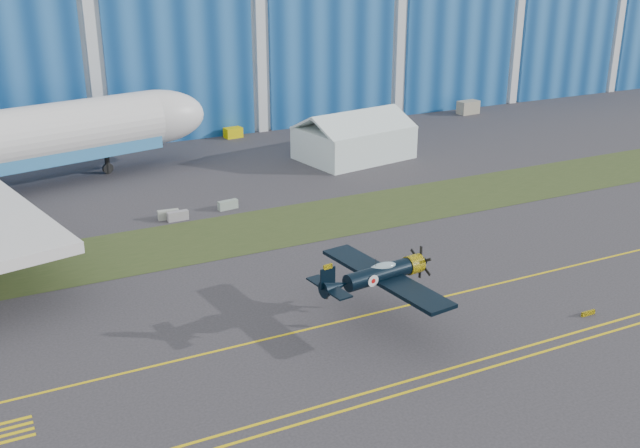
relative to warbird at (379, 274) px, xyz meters
name	(u,v)px	position (x,y,z in m)	size (l,w,h in m)	color
ground	(238,309)	(-7.88, 6.45, -3.78)	(260.00, 260.00, 0.00)	#3A373C
grass_median	(183,243)	(-7.88, 20.45, -3.76)	(260.00, 10.00, 0.02)	#475128
hangar	(62,14)	(-7.88, 78.23, 11.18)	(220.00, 45.70, 30.00)	silver
taxiway_centreline	(264,340)	(-7.88, 1.45, -3.77)	(200.00, 0.20, 0.02)	yellow
edge_line_near	(329,415)	(-7.88, -8.05, -3.77)	(80.00, 0.20, 0.02)	yellow
edge_line_far	(321,406)	(-7.88, -7.05, -3.77)	(80.00, 0.20, 0.02)	yellow
guard_board_right	(588,313)	(14.12, -5.55, -3.61)	(1.20, 0.15, 0.35)	yellow
warbird	(379,274)	(0.00, 0.00, 0.00)	(11.37, 13.13, 3.54)	black
tent	(354,134)	(18.91, 37.93, -0.82)	(14.16, 11.37, 5.93)	white
tug	(233,133)	(9.18, 54.09, -3.11)	(2.33, 1.45, 1.36)	yellow
gse_box	(468,107)	(46.67, 52.08, -2.79)	(3.31, 1.77, 1.99)	#9E9680
barrier_a	(168,215)	(-7.30, 26.98, -3.33)	(2.00, 0.60, 0.90)	#9B9F96
barrier_b	(178,216)	(-6.60, 26.22, -3.33)	(2.00, 0.60, 0.90)	gray
barrier_c	(228,205)	(-1.24, 27.11, -3.33)	(2.00, 0.60, 0.90)	gray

